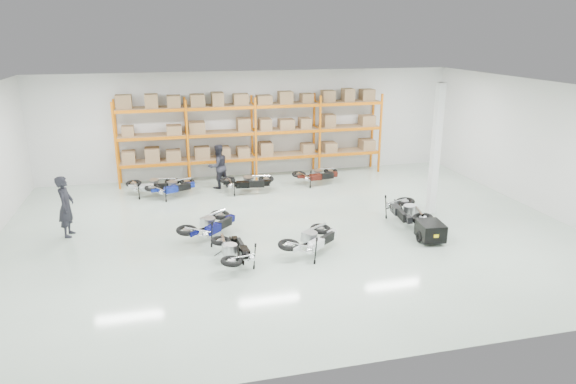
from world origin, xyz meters
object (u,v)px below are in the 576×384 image
object	(u,v)px
trailer	(430,231)
moto_blue_centre	(210,221)
person_back	(218,166)
moto_silver_left	(312,235)
moto_back_d	(317,172)
person_left	(66,206)
moto_back_b	(153,182)
moto_back_c	(247,179)
moto_black_far_left	(233,247)
moto_touring_right	(407,207)
moto_back_a	(172,184)

from	to	relation	value
trailer	moto_blue_centre	bearing A→B (deg)	170.11
person_back	moto_silver_left	bearing A→B (deg)	80.25
moto_back_d	trailer	bearing A→B (deg)	-173.34
moto_silver_left	moto_back_d	distance (m)	6.97
person_left	person_back	distance (m)	6.49
moto_back_b	moto_back_d	world-z (taller)	moto_back_b
trailer	moto_back_c	size ratio (longest dim) A/B	0.82
moto_black_far_left	moto_touring_right	size ratio (longest dim) A/B	0.88
moto_black_far_left	person_back	distance (m)	7.28
trailer	moto_back_d	distance (m)	6.85
moto_touring_right	trailer	world-z (taller)	moto_touring_right
moto_touring_right	moto_back_d	bearing A→B (deg)	113.49
person_left	trailer	bearing A→B (deg)	-100.40
moto_back_d	moto_silver_left	bearing A→B (deg)	155.49
moto_back_d	moto_back_a	bearing A→B (deg)	86.59
moto_touring_right	moto_back_b	distance (m)	9.64
moto_back_c	person_left	world-z (taller)	person_left
moto_back_b	moto_black_far_left	bearing A→B (deg)	-159.01
moto_blue_centre	trailer	world-z (taller)	moto_blue_centre
trailer	person_back	xyz separation A→B (m)	(-5.57, 7.13, 0.53)
moto_black_far_left	moto_touring_right	distance (m)	6.22
moto_black_far_left	moto_back_d	bearing A→B (deg)	-127.48
moto_back_b	moto_back_d	bearing A→B (deg)	-87.29
moto_back_a	person_left	distance (m)	4.60
trailer	moto_back_b	size ratio (longest dim) A/B	0.84
moto_touring_right	trailer	size ratio (longest dim) A/B	1.29
moto_silver_left	trailer	xyz separation A→B (m)	(3.71, -0.04, -0.20)
moto_black_far_left	trailer	size ratio (longest dim) A/B	1.14
trailer	moto_silver_left	bearing A→B (deg)	-174.15
moto_blue_centre	moto_back_b	world-z (taller)	moto_blue_centre
trailer	moto_back_b	xyz separation A→B (m)	(-8.15, 6.75, 0.18)
moto_blue_centre	moto_back_c	distance (m)	4.72
moto_back_c	person_left	distance (m)	6.87
trailer	person_back	world-z (taller)	person_back
moto_blue_centre	moto_back_c	world-z (taller)	moto_blue_centre
moto_silver_left	moto_touring_right	world-z (taller)	moto_touring_right
moto_silver_left	moto_back_d	xyz separation A→B (m)	(2.17, 6.63, -0.03)
moto_touring_right	moto_back_a	size ratio (longest dim) A/B	1.12
moto_back_a	moto_back_d	world-z (taller)	moto_back_d
moto_back_c	moto_black_far_left	bearing A→B (deg)	175.10
moto_silver_left	moto_back_c	size ratio (longest dim) A/B	1.00
moto_back_c	person_back	world-z (taller)	person_back
moto_back_c	person_left	size ratio (longest dim) A/B	0.95
moto_silver_left	person_back	xyz separation A→B (m)	(-1.85, 7.09, 0.33)
moto_back_d	person_back	world-z (taller)	person_back
moto_black_far_left	moto_back_c	world-z (taller)	moto_back_c
moto_silver_left	trailer	size ratio (longest dim) A/B	1.23
moto_back_c	moto_back_d	distance (m)	3.03
moto_back_b	person_back	distance (m)	2.64
moto_black_far_left	moto_back_a	bearing A→B (deg)	-81.78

